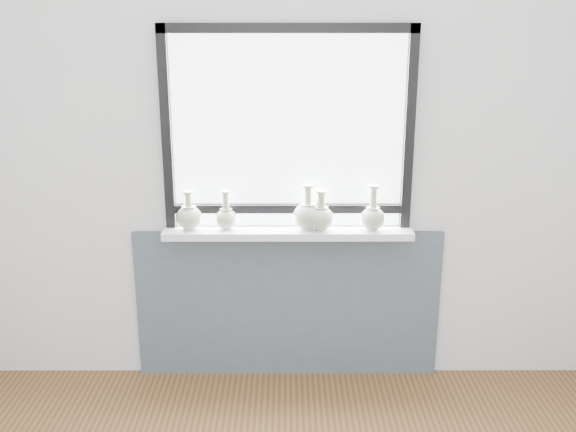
{
  "coord_description": "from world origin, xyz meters",
  "views": [
    {
      "loc": [
        -0.0,
        -1.53,
        1.95
      ],
      "look_at": [
        0.0,
        1.55,
        1.02
      ],
      "focal_mm": 40.0,
      "sensor_mm": 36.0,
      "label": 1
    }
  ],
  "objects_px": {
    "vase_b": "(226,217)",
    "vase_e": "(373,216)",
    "windowsill": "(288,232)",
    "vase_d": "(321,216)",
    "vase_a": "(189,216)",
    "vase_c": "(308,215)"
  },
  "relations": [
    {
      "from": "vase_a",
      "to": "vase_d",
      "type": "height_order",
      "value": "vase_d"
    },
    {
      "from": "vase_e",
      "to": "vase_d",
      "type": "bearing_deg",
      "value": 179.91
    },
    {
      "from": "windowsill",
      "to": "vase_c",
      "type": "xyz_separation_m",
      "value": [
        0.1,
        -0.0,
        0.1
      ]
    },
    {
      "from": "vase_d",
      "to": "vase_e",
      "type": "distance_m",
      "value": 0.27
    },
    {
      "from": "vase_b",
      "to": "vase_e",
      "type": "relative_size",
      "value": 0.86
    },
    {
      "from": "vase_c",
      "to": "vase_d",
      "type": "height_order",
      "value": "vase_c"
    },
    {
      "from": "windowsill",
      "to": "vase_b",
      "type": "relative_size",
      "value": 6.37
    },
    {
      "from": "vase_a",
      "to": "vase_b",
      "type": "height_order",
      "value": "same"
    },
    {
      "from": "windowsill",
      "to": "vase_c",
      "type": "bearing_deg",
      "value": -0.34
    },
    {
      "from": "vase_d",
      "to": "vase_e",
      "type": "xyz_separation_m",
      "value": [
        0.27,
        -0.0,
        0.0
      ]
    },
    {
      "from": "vase_c",
      "to": "vase_b",
      "type": "bearing_deg",
      "value": 179.41
    },
    {
      "from": "windowsill",
      "to": "vase_e",
      "type": "xyz_separation_m",
      "value": [
        0.45,
        -0.01,
        0.09
      ]
    },
    {
      "from": "vase_b",
      "to": "vase_e",
      "type": "xyz_separation_m",
      "value": [
        0.77,
        -0.01,
        0.01
      ]
    },
    {
      "from": "vase_e",
      "to": "vase_c",
      "type": "bearing_deg",
      "value": 178.41
    },
    {
      "from": "vase_a",
      "to": "vase_b",
      "type": "xyz_separation_m",
      "value": [
        0.2,
        0.0,
        -0.0
      ]
    },
    {
      "from": "vase_a",
      "to": "vase_d",
      "type": "xyz_separation_m",
      "value": [
        0.7,
        -0.01,
        0.0
      ]
    },
    {
      "from": "vase_d",
      "to": "vase_b",
      "type": "bearing_deg",
      "value": 178.45
    },
    {
      "from": "windowsill",
      "to": "vase_d",
      "type": "xyz_separation_m",
      "value": [
        0.17,
        -0.01,
        0.09
      ]
    },
    {
      "from": "vase_e",
      "to": "windowsill",
      "type": "bearing_deg",
      "value": 178.7
    },
    {
      "from": "windowsill",
      "to": "vase_c",
      "type": "distance_m",
      "value": 0.14
    },
    {
      "from": "vase_b",
      "to": "vase_e",
      "type": "bearing_deg",
      "value": -1.03
    },
    {
      "from": "windowsill",
      "to": "vase_a",
      "type": "bearing_deg",
      "value": 179.82
    }
  ]
}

